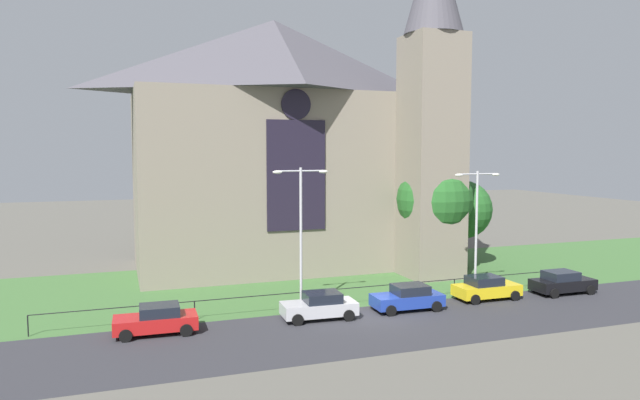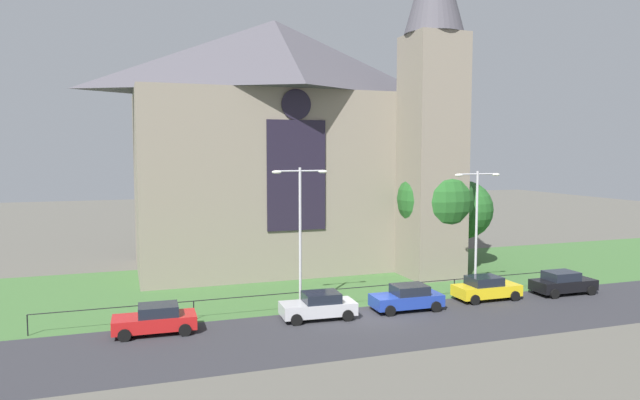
% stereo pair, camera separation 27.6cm
% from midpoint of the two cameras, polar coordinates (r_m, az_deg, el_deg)
% --- Properties ---
extents(ground, '(160.00, 160.00, 0.00)m').
position_cam_midpoint_polar(ground, '(42.96, -0.24, -7.86)').
color(ground, '#56544C').
extents(road_asphalt, '(120.00, 8.00, 0.01)m').
position_cam_midpoint_polar(road_asphalt, '(32.24, 6.94, -12.21)').
color(road_asphalt, '#2D2D33').
rests_on(road_asphalt, ground).
extents(grass_verge, '(120.00, 20.00, 0.01)m').
position_cam_midpoint_polar(grass_verge, '(41.12, 0.68, -8.43)').
color(grass_verge, '#3D6633').
rests_on(grass_verge, ground).
extents(church_building, '(23.20, 16.20, 26.00)m').
position_cam_midpoint_polar(church_building, '(47.22, -3.59, 5.83)').
color(church_building, gray).
rests_on(church_building, ground).
extents(iron_railing, '(33.58, 0.07, 1.13)m').
position_cam_midpoint_polar(iron_railing, '(35.32, 1.25, -9.02)').
color(iron_railing, black).
rests_on(iron_railing, ground).
extents(tree_right_near, '(5.79, 5.79, 8.71)m').
position_cam_midpoint_polar(tree_right_near, '(44.71, 11.08, 0.03)').
color(tree_right_near, '#423021').
rests_on(tree_right_near, ground).
extents(tree_right_far, '(4.77, 4.77, 7.08)m').
position_cam_midpoint_polar(tree_right_far, '(48.54, 13.76, -0.95)').
color(tree_right_far, '#423021').
rests_on(tree_right_far, ground).
extents(streetlamp_near, '(3.37, 0.26, 8.50)m').
position_cam_midpoint_polar(streetlamp_near, '(33.74, -2.14, -2.07)').
color(streetlamp_near, '#B2B2B7').
rests_on(streetlamp_near, ground).
extents(streetlamp_far, '(3.37, 0.26, 8.17)m').
position_cam_midpoint_polar(streetlamp_far, '(39.06, 15.03, -1.56)').
color(streetlamp_far, '#B2B2B7').
rests_on(streetlamp_far, ground).
extents(parked_car_red, '(4.25, 2.13, 1.51)m').
position_cam_midpoint_polar(parked_car_red, '(31.63, -16.11, -11.30)').
color(parked_car_red, '#B21919').
rests_on(parked_car_red, ground).
extents(parked_car_silver, '(4.28, 2.19, 1.51)m').
position_cam_midpoint_polar(parked_car_silver, '(33.03, -0.27, -10.42)').
color(parked_car_silver, '#B7B7BC').
rests_on(parked_car_silver, ground).
extents(parked_car_blue, '(4.24, 2.11, 1.51)m').
position_cam_midpoint_polar(parked_car_blue, '(35.18, 8.45, -9.52)').
color(parked_car_blue, '#1E3899').
rests_on(parked_car_blue, ground).
extents(parked_car_yellow, '(4.21, 2.04, 1.51)m').
position_cam_midpoint_polar(parked_car_yellow, '(38.66, 15.90, -8.35)').
color(parked_car_yellow, gold).
rests_on(parked_car_yellow, ground).
extents(parked_car_black, '(4.22, 2.06, 1.51)m').
position_cam_midpoint_polar(parked_car_black, '(41.88, 22.66, -7.53)').
color(parked_car_black, black).
rests_on(parked_car_black, ground).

